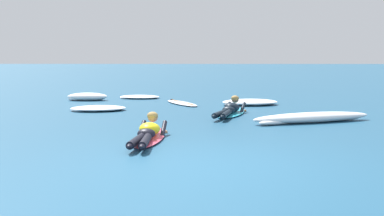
{
  "coord_description": "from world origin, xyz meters",
  "views": [
    {
      "loc": [
        -0.11,
        -6.89,
        1.66
      ],
      "look_at": [
        -0.3,
        3.94,
        0.41
      ],
      "focal_mm": 44.15,
      "sensor_mm": 36.0,
      "label": 1
    }
  ],
  "objects": [
    {
      "name": "surfer_near",
      "position": [
        -1.1,
        2.0,
        0.14
      ],
      "size": [
        0.66,
        2.57,
        0.54
      ],
      "color": "#E54C66",
      "rests_on": "ground"
    },
    {
      "name": "whitewater_mid_left",
      "position": [
        -3.09,
        6.73,
        0.07
      ],
      "size": [
        1.73,
        1.25,
        0.14
      ],
      "color": "white",
      "rests_on": "ground"
    },
    {
      "name": "whitewater_front",
      "position": [
        -4.12,
        9.72,
        0.13
      ],
      "size": [
        1.42,
        0.65,
        0.28
      ],
      "color": "white",
      "rests_on": "ground"
    },
    {
      "name": "whitewater_far_band",
      "position": [
        1.51,
        8.39,
        0.09
      ],
      "size": [
        1.93,
        1.36,
        0.18
      ],
      "color": "white",
      "rests_on": "ground"
    },
    {
      "name": "ground_plane",
      "position": [
        0.0,
        10.0,
        0.0
      ],
      "size": [
        120.0,
        120.0,
        0.0
      ],
      "primitive_type": "plane",
      "color": "navy"
    },
    {
      "name": "whitewater_mid_right",
      "position": [
        -2.37,
        10.53,
        0.06
      ],
      "size": [
        1.55,
        1.06,
        0.12
      ],
      "color": "white",
      "rests_on": "ground"
    },
    {
      "name": "drifting_surfboard",
      "position": [
        -0.73,
        8.6,
        0.03
      ],
      "size": [
        1.4,
        2.15,
        0.16
      ],
      "color": "silver",
      "rests_on": "ground"
    },
    {
      "name": "whitewater_back",
      "position": [
        2.61,
        4.48,
        0.11
      ],
      "size": [
        3.16,
        1.54,
        0.24
      ],
      "color": "white",
      "rests_on": "ground"
    },
    {
      "name": "surfer_far",
      "position": [
        0.7,
        5.76,
        0.14
      ],
      "size": [
        1.15,
        2.56,
        0.54
      ],
      "color": "#2DB2D1",
      "rests_on": "ground"
    }
  ]
}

